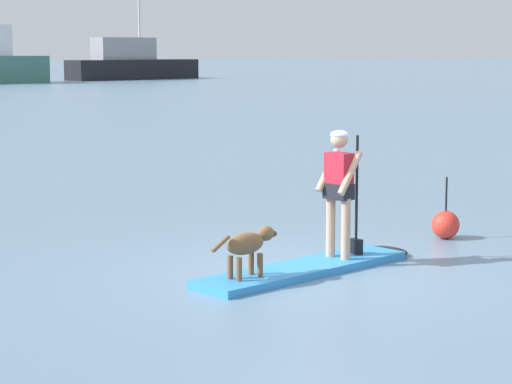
% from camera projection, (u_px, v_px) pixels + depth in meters
% --- Properties ---
extents(ground_plane, '(400.00, 400.00, 0.00)m').
position_uv_depth(ground_plane, '(303.00, 273.00, 12.30)').
color(ground_plane, slate).
extents(paddleboard, '(3.48, 1.13, 0.10)m').
position_uv_depth(paddleboard, '(316.00, 266.00, 12.44)').
color(paddleboard, '#338CD8').
rests_on(paddleboard, ground_plane).
extents(person_paddler, '(0.64, 0.52, 1.64)m').
position_uv_depth(person_paddler, '(340.00, 185.00, 12.59)').
color(person_paddler, tan).
rests_on(person_paddler, paddleboard).
extents(dog, '(1.02, 0.29, 0.57)m').
position_uv_depth(dog, '(248.00, 245.00, 11.60)').
color(dog, brown).
rests_on(dog, paddleboard).
extents(moored_boat_starboard, '(12.88, 4.14, 9.82)m').
position_uv_depth(moored_boat_starboard, '(131.00, 64.00, 87.59)').
color(moored_boat_starboard, black).
rests_on(moored_boat_starboard, ground_plane).
extents(marker_buoy, '(0.41, 0.41, 0.91)m').
position_uv_depth(marker_buoy, '(445.00, 225.00, 14.49)').
color(marker_buoy, red).
rests_on(marker_buoy, ground_plane).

